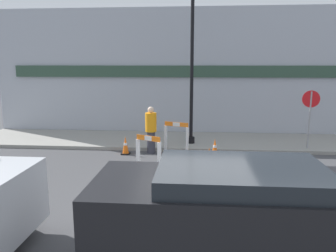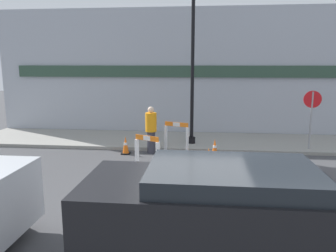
{
  "view_description": "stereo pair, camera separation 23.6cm",
  "coord_description": "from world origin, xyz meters",
  "px_view_note": "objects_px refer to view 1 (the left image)",
  "views": [
    {
      "loc": [
        -0.01,
        -6.91,
        3.1
      ],
      "look_at": [
        -0.94,
        4.19,
        1.0
      ],
      "focal_mm": 35.0,
      "sensor_mm": 36.0,
      "label": 1
    },
    {
      "loc": [
        0.22,
        -6.88,
        3.1
      ],
      "look_at": [
        -0.94,
        4.19,
        1.0
      ],
      "focal_mm": 35.0,
      "sensor_mm": 36.0,
      "label": 2
    }
  ],
  "objects_px": {
    "streetlamp_post": "(192,34)",
    "stop_sign": "(310,110)",
    "parked_car_1": "(240,211)",
    "person_worker": "(151,129)"
  },
  "relations": [
    {
      "from": "streetlamp_post",
      "to": "stop_sign",
      "type": "height_order",
      "value": "streetlamp_post"
    },
    {
      "from": "streetlamp_post",
      "to": "parked_car_1",
      "type": "relative_size",
      "value": 1.45
    },
    {
      "from": "stop_sign",
      "to": "parked_car_1",
      "type": "relative_size",
      "value": 0.47
    },
    {
      "from": "streetlamp_post",
      "to": "stop_sign",
      "type": "xyz_separation_m",
      "value": [
        4.21,
        -0.44,
        -2.68
      ]
    },
    {
      "from": "stop_sign",
      "to": "streetlamp_post",
      "type": "bearing_deg",
      "value": 0.52
    },
    {
      "from": "person_worker",
      "to": "parked_car_1",
      "type": "xyz_separation_m",
      "value": [
        2.22,
        -6.49,
        0.06
      ]
    },
    {
      "from": "parked_car_1",
      "to": "streetlamp_post",
      "type": "bearing_deg",
      "value": 96.26
    },
    {
      "from": "stop_sign",
      "to": "person_worker",
      "type": "relative_size",
      "value": 1.25
    },
    {
      "from": "streetlamp_post",
      "to": "parked_car_1",
      "type": "bearing_deg",
      "value": -83.74
    },
    {
      "from": "stop_sign",
      "to": "person_worker",
      "type": "bearing_deg",
      "value": 13.54
    }
  ]
}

